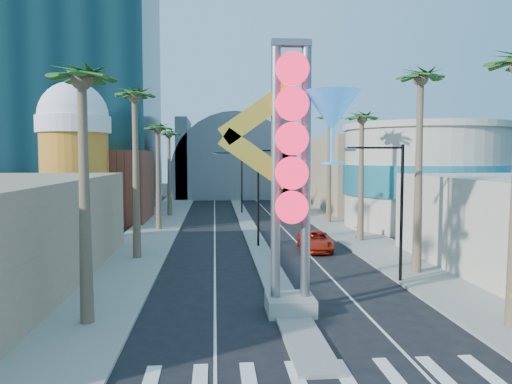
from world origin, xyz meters
name	(u,v)px	position (x,y,z in m)	size (l,w,h in m)	color
ground	(301,336)	(0.00, 0.00, 0.00)	(240.00, 240.00, 0.00)	black
sidewalk_west	(159,223)	(-9.50, 35.00, 0.07)	(5.00, 100.00, 0.15)	gray
sidewalk_east	(331,221)	(9.50, 35.00, 0.07)	(5.00, 100.00, 0.15)	gray
median	(245,219)	(0.00, 38.00, 0.07)	(1.60, 84.00, 0.15)	gray
hotel_tower	(78,28)	(-22.00, 52.00, 25.00)	(20.00, 20.00, 50.00)	black
brick_filler_west	(104,186)	(-16.00, 38.00, 4.00)	(10.00, 10.00, 8.00)	brown
filler_east	(356,174)	(16.00, 48.00, 5.00)	(10.00, 20.00, 10.00)	#947F5F
beer_mug	(74,151)	(-17.00, 30.00, 7.84)	(7.00, 7.00, 14.50)	orange
turquoise_building	(424,177)	(18.00, 30.00, 5.25)	(16.60, 16.60, 10.60)	#BCB09F
canopy	(233,173)	(0.00, 72.00, 4.31)	(22.00, 16.00, 22.00)	slate
neon_sign	(309,156)	(0.82, 2.96, 7.31)	(6.53, 2.60, 12.55)	gray
streetlight_0	(265,187)	(0.55, 20.00, 4.88)	(3.79, 0.25, 8.00)	black
streetlight_1	(238,176)	(-0.55, 44.00, 4.88)	(3.79, 0.25, 8.00)	black
streetlight_2	(394,200)	(6.72, 8.00, 4.83)	(3.45, 0.25, 8.00)	black
palm_0	(82,93)	(-9.00, 2.00, 9.93)	(2.40, 2.40, 11.70)	brown
palm_1	(135,106)	(-9.00, 16.00, 10.82)	(2.40, 2.40, 12.70)	brown
palm_2	(158,134)	(-9.00, 30.00, 9.48)	(2.40, 2.40, 11.20)	brown
palm_3	(169,139)	(-9.00, 42.00, 9.48)	(2.40, 2.40, 11.20)	brown
palm_5	(420,91)	(9.00, 10.00, 11.27)	(2.40, 2.40, 13.20)	brown
palm_6	(362,126)	(9.00, 22.00, 9.93)	(2.40, 2.40, 11.70)	brown
palm_7	(329,124)	(9.00, 34.00, 10.82)	(2.40, 2.40, 12.70)	brown
red_pickup	(315,241)	(4.29, 18.31, 0.75)	(2.50, 5.43, 1.51)	#B5220D
pedestrian_b	(358,228)	(9.21, 23.26, 1.01)	(0.84, 0.65, 1.73)	gray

